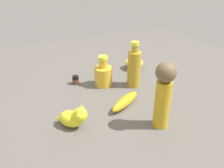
{
  "coord_description": "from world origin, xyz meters",
  "views": [
    {
      "loc": [
        -0.83,
        0.38,
        0.55
      ],
      "look_at": [
        0.0,
        0.0,
        0.07
      ],
      "focal_mm": 36.95,
      "sensor_mm": 36.0,
      "label": 1
    }
  ],
  "objects_px": {
    "cat_figurine": "(74,117)",
    "bowl": "(134,64)",
    "bottle_tall": "(134,68)",
    "banana": "(125,101)",
    "bottle_short": "(103,75)",
    "nail_polish_jar": "(76,80)",
    "person_figure_adult": "(164,93)"
  },
  "relations": [
    {
      "from": "person_figure_adult",
      "to": "bottle_tall",
      "type": "bearing_deg",
      "value": -11.43
    },
    {
      "from": "bottle_short",
      "to": "person_figure_adult",
      "type": "xyz_separation_m",
      "value": [
        -0.4,
        -0.07,
        0.09
      ]
    },
    {
      "from": "bottle_short",
      "to": "bowl",
      "type": "distance_m",
      "value": 0.27
    },
    {
      "from": "cat_figurine",
      "to": "banana",
      "type": "height_order",
      "value": "cat_figurine"
    },
    {
      "from": "bottle_tall",
      "to": "bottle_short",
      "type": "bearing_deg",
      "value": 63.5
    },
    {
      "from": "bottle_short",
      "to": "banana",
      "type": "relative_size",
      "value": 0.84
    },
    {
      "from": "nail_polish_jar",
      "to": "person_figure_adult",
      "type": "bearing_deg",
      "value": -157.3
    },
    {
      "from": "bottle_short",
      "to": "bottle_tall",
      "type": "height_order",
      "value": "bottle_tall"
    },
    {
      "from": "cat_figurine",
      "to": "bottle_tall",
      "type": "distance_m",
      "value": 0.42
    },
    {
      "from": "nail_polish_jar",
      "to": "bottle_tall",
      "type": "relative_size",
      "value": 0.19
    },
    {
      "from": "cat_figurine",
      "to": "banana",
      "type": "distance_m",
      "value": 0.25
    },
    {
      "from": "person_figure_adult",
      "to": "bowl",
      "type": "relative_size",
      "value": 2.42
    },
    {
      "from": "cat_figurine",
      "to": "bowl",
      "type": "relative_size",
      "value": 1.05
    },
    {
      "from": "nail_polish_jar",
      "to": "bottle_tall",
      "type": "xyz_separation_m",
      "value": [
        -0.14,
        -0.26,
        0.08
      ]
    },
    {
      "from": "cat_figurine",
      "to": "person_figure_adult",
      "type": "distance_m",
      "value": 0.34
    },
    {
      "from": "cat_figurine",
      "to": "nail_polish_jar",
      "type": "distance_m",
      "value": 0.35
    },
    {
      "from": "nail_polish_jar",
      "to": "banana",
      "type": "xyz_separation_m",
      "value": [
        -0.29,
        -0.13,
        0.0
      ]
    },
    {
      "from": "cat_figurine",
      "to": "banana",
      "type": "relative_size",
      "value": 0.61
    },
    {
      "from": "bowl",
      "to": "bottle_tall",
      "type": "relative_size",
      "value": 0.47
    },
    {
      "from": "nail_polish_jar",
      "to": "bottle_tall",
      "type": "distance_m",
      "value": 0.31
    },
    {
      "from": "cat_figurine",
      "to": "nail_polish_jar",
      "type": "relative_size",
      "value": 2.58
    },
    {
      "from": "person_figure_adult",
      "to": "banana",
      "type": "height_order",
      "value": "person_figure_adult"
    },
    {
      "from": "bottle_short",
      "to": "nail_polish_jar",
      "type": "distance_m",
      "value": 0.15
    },
    {
      "from": "bottle_short",
      "to": "nail_polish_jar",
      "type": "xyz_separation_m",
      "value": [
        0.07,
        0.12,
        -0.04
      ]
    },
    {
      "from": "cat_figurine",
      "to": "bottle_tall",
      "type": "relative_size",
      "value": 0.49
    },
    {
      "from": "person_figure_adult",
      "to": "bottle_tall",
      "type": "height_order",
      "value": "person_figure_adult"
    },
    {
      "from": "person_figure_adult",
      "to": "bowl",
      "type": "distance_m",
      "value": 0.55
    },
    {
      "from": "bowl",
      "to": "nail_polish_jar",
      "type": "distance_m",
      "value": 0.37
    },
    {
      "from": "person_figure_adult",
      "to": "bottle_tall",
      "type": "distance_m",
      "value": 0.34
    },
    {
      "from": "bottle_short",
      "to": "nail_polish_jar",
      "type": "bearing_deg",
      "value": 60.69
    },
    {
      "from": "bottle_short",
      "to": "bowl",
      "type": "height_order",
      "value": "bottle_short"
    },
    {
      "from": "cat_figurine",
      "to": "bowl",
      "type": "xyz_separation_m",
      "value": [
        0.38,
        -0.47,
        -0.01
      ]
    }
  ]
}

